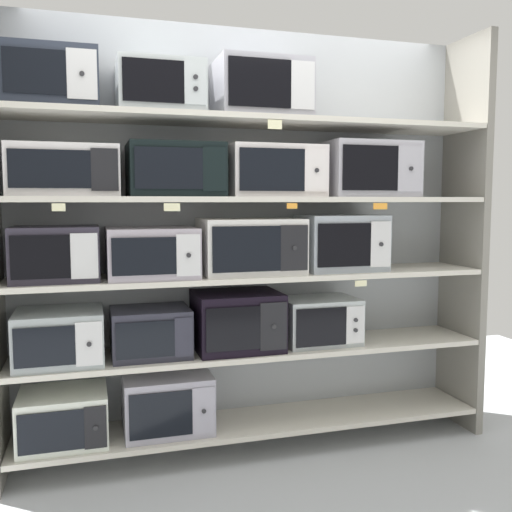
# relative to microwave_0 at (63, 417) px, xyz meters

# --- Properties ---
(back_panel) EXTENTS (2.95, 0.04, 2.50)m
(back_panel) POSITION_rel_microwave_0_xyz_m (1.09, 0.25, 0.94)
(back_panel) COLOR #9EA3A8
(back_panel) RESTS_ON ground
(upright_right) EXTENTS (0.05, 0.44, 2.50)m
(upright_right) POSITION_rel_microwave_0_xyz_m (2.49, 0.00, 0.94)
(upright_right) COLOR gray
(upright_right) RESTS_ON ground
(shelf_0) EXTENTS (2.75, 0.44, 0.03)m
(shelf_0) POSITION_rel_microwave_0_xyz_m (1.09, 0.00, -0.15)
(shelf_0) COLOR beige
(shelf_0) RESTS_ON ground
(microwave_0) EXTENTS (0.46, 0.41, 0.28)m
(microwave_0) POSITION_rel_microwave_0_xyz_m (0.00, 0.00, 0.00)
(microwave_0) COLOR silver
(microwave_0) RESTS_ON shelf_0
(microwave_1) EXTENTS (0.49, 0.38, 0.33)m
(microwave_1) POSITION_rel_microwave_0_xyz_m (0.56, -0.00, 0.02)
(microwave_1) COLOR #A09DAC
(microwave_1) RESTS_ON shelf_0
(shelf_1) EXTENTS (2.75, 0.44, 0.03)m
(shelf_1) POSITION_rel_microwave_0_xyz_m (1.09, 0.00, 0.29)
(shelf_1) COLOR beige
(microwave_2) EXTENTS (0.45, 0.43, 0.28)m
(microwave_2) POSITION_rel_microwave_0_xyz_m (-0.01, 0.00, 0.44)
(microwave_2) COLOR #98A1A3
(microwave_2) RESTS_ON shelf_1
(microwave_3) EXTENTS (0.43, 0.35, 0.27)m
(microwave_3) POSITION_rel_microwave_0_xyz_m (0.47, 0.00, 0.44)
(microwave_3) COLOR #292935
(microwave_3) RESTS_ON shelf_1
(microwave_4) EXTENTS (0.49, 0.41, 0.33)m
(microwave_4) POSITION_rel_microwave_0_xyz_m (0.97, 0.00, 0.47)
(microwave_4) COLOR black
(microwave_4) RESTS_ON shelf_1
(microwave_5) EXTENTS (0.45, 0.35, 0.28)m
(microwave_5) POSITION_rel_microwave_0_xyz_m (1.48, -0.00, 0.44)
(microwave_5) COLOR #B0B9BA
(microwave_5) RESTS_ON shelf_1
(shelf_2) EXTENTS (2.75, 0.44, 0.03)m
(shelf_2) POSITION_rel_microwave_0_xyz_m (1.09, 0.00, 0.73)
(shelf_2) COLOR beige
(microwave_6) EXTENTS (0.44, 0.37, 0.29)m
(microwave_6) POSITION_rel_microwave_0_xyz_m (-0.01, 0.00, 0.89)
(microwave_6) COLOR #2C2834
(microwave_6) RESTS_ON shelf_2
(microwave_7) EXTENTS (0.48, 0.44, 0.27)m
(microwave_7) POSITION_rel_microwave_0_xyz_m (0.49, 0.00, 0.88)
(microwave_7) COLOR #A39AA5
(microwave_7) RESTS_ON shelf_2
(microwave_8) EXTENTS (0.58, 0.39, 0.32)m
(microwave_8) POSITION_rel_microwave_0_xyz_m (1.05, -0.00, 0.90)
(microwave_8) COLOR silver
(microwave_8) RESTS_ON shelf_2
(microwave_9) EXTENTS (0.49, 0.37, 0.33)m
(microwave_9) POSITION_rel_microwave_0_xyz_m (1.62, 0.00, 0.91)
(microwave_9) COLOR #9BA4AD
(microwave_9) RESTS_ON shelf_2
(price_tag_0) EXTENTS (0.07, 0.00, 0.03)m
(price_tag_0) POSITION_rel_microwave_0_xyz_m (1.64, -0.22, 0.69)
(price_tag_0) COLOR beige
(shelf_3) EXTENTS (2.75, 0.44, 0.03)m
(shelf_3) POSITION_rel_microwave_0_xyz_m (1.09, 0.00, 1.17)
(shelf_3) COLOR beige
(microwave_10) EXTENTS (0.55, 0.35, 0.26)m
(microwave_10) POSITION_rel_microwave_0_xyz_m (0.05, 0.00, 1.32)
(microwave_10) COLOR silver
(microwave_10) RESTS_ON shelf_3
(microwave_11) EXTENTS (0.51, 0.42, 0.29)m
(microwave_11) POSITION_rel_microwave_0_xyz_m (0.62, 0.00, 1.33)
(microwave_11) COLOR black
(microwave_11) RESTS_ON shelf_3
(microwave_12) EXTENTS (0.54, 0.37, 0.29)m
(microwave_12) POSITION_rel_microwave_0_xyz_m (1.19, -0.00, 1.33)
(microwave_12) COLOR silver
(microwave_12) RESTS_ON shelf_3
(microwave_13) EXTENTS (0.54, 0.42, 0.33)m
(microwave_13) POSITION_rel_microwave_0_xyz_m (1.78, -0.00, 1.35)
(microwave_13) COLOR #A4A2AB
(microwave_13) RESTS_ON shelf_3
(price_tag_1) EXTENTS (0.06, 0.00, 0.04)m
(price_tag_1) POSITION_rel_microwave_0_xyz_m (0.02, -0.22, 1.13)
(price_tag_1) COLOR beige
(price_tag_2) EXTENTS (0.08, 0.00, 0.04)m
(price_tag_2) POSITION_rel_microwave_0_xyz_m (0.57, -0.22, 1.13)
(price_tag_2) COLOR beige
(price_tag_3) EXTENTS (0.06, 0.00, 0.03)m
(price_tag_3) POSITION_rel_microwave_0_xyz_m (1.22, -0.22, 1.13)
(price_tag_3) COLOR orange
(price_tag_4) EXTENTS (0.09, 0.00, 0.04)m
(price_tag_4) POSITION_rel_microwave_0_xyz_m (1.76, -0.22, 1.13)
(price_tag_4) COLOR orange
(shelf_4) EXTENTS (2.75, 0.44, 0.03)m
(shelf_4) POSITION_rel_microwave_0_xyz_m (1.09, 0.00, 1.61)
(shelf_4) COLOR beige
(microwave_14) EXTENTS (0.46, 0.39, 0.30)m
(microwave_14) POSITION_rel_microwave_0_xyz_m (-0.00, 0.00, 1.78)
(microwave_14) COLOR #262D3A
(microwave_14) RESTS_ON shelf_4
(microwave_15) EXTENTS (0.45, 0.43, 0.27)m
(microwave_15) POSITION_rel_microwave_0_xyz_m (0.54, -0.00, 1.76)
(microwave_15) COLOR #B4BDBE
(microwave_15) RESTS_ON shelf_4
(microwave_16) EXTENTS (0.51, 0.39, 0.32)m
(microwave_16) POSITION_rel_microwave_0_xyz_m (1.11, -0.00, 1.79)
(microwave_16) COLOR #9D9CA6
(microwave_16) RESTS_ON shelf_4
(price_tag_5) EXTENTS (0.08, 0.00, 0.05)m
(price_tag_5) POSITION_rel_microwave_0_xyz_m (1.12, -0.22, 1.57)
(price_tag_5) COLOR beige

